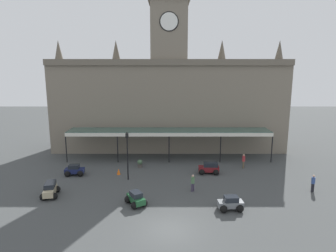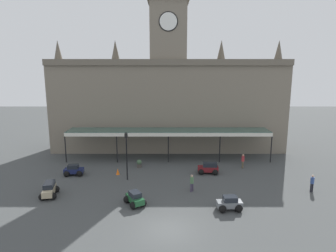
# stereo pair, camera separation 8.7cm
# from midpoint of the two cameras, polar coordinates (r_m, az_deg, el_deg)

# --- Properties ---
(ground_plane) EXTENTS (140.00, 140.00, 0.00)m
(ground_plane) POSITION_cam_midpoint_polar(r_m,az_deg,el_deg) (22.48, 0.16, -19.57)
(ground_plane) COLOR #404343
(station_building) EXTENTS (32.24, 5.77, 21.16)m
(station_building) POSITION_cam_midpoint_polar(r_m,az_deg,el_deg) (41.49, 0.04, 5.33)
(station_building) COLOR slate
(station_building) RESTS_ON ground
(entrance_canopy) EXTENTS (25.55, 3.26, 3.83)m
(entrance_canopy) POSITION_cam_midpoint_polar(r_m,az_deg,el_deg) (37.01, 0.05, -1.01)
(entrance_canopy) COLOR #38564C
(entrance_canopy) RESTS_ON ground
(car_maroon_estate) EXTENTS (2.30, 1.64, 1.27)m
(car_maroon_estate) POSITION_cam_midpoint_polar(r_m,az_deg,el_deg) (33.10, 7.84, -8.22)
(car_maroon_estate) COLOR maroon
(car_maroon_estate) RESTS_ON ground
(car_green_sedan) EXTENTS (2.09, 2.25, 1.19)m
(car_green_sedan) POSITION_cam_midpoint_polar(r_m,az_deg,el_deg) (25.94, -6.43, -13.96)
(car_green_sedan) COLOR #1E512D
(car_green_sedan) RESTS_ON ground
(car_navy_sedan) EXTENTS (2.11, 1.61, 1.19)m
(car_navy_sedan) POSITION_cam_midpoint_polar(r_m,az_deg,el_deg) (33.94, -17.86, -8.29)
(car_navy_sedan) COLOR #19214C
(car_navy_sedan) RESTS_ON ground
(car_beige_estate) EXTENTS (1.82, 2.38, 1.27)m
(car_beige_estate) POSITION_cam_midpoint_polar(r_m,az_deg,el_deg) (29.40, -22.10, -11.52)
(car_beige_estate) COLOR tan
(car_beige_estate) RESTS_ON ground
(car_grey_sedan) EXTENTS (2.10, 1.60, 1.19)m
(car_grey_sedan) POSITION_cam_midpoint_polar(r_m,az_deg,el_deg) (25.47, 11.88, -14.65)
(car_grey_sedan) COLOR slate
(car_grey_sedan) RESTS_ON ground
(pedestrian_near_entrance) EXTENTS (0.34, 0.34, 1.67)m
(pedestrian_near_entrance) POSITION_cam_midpoint_polar(r_m,az_deg,el_deg) (28.25, 4.67, -10.87)
(pedestrian_near_entrance) COLOR #3F384C
(pedestrian_near_entrance) RESTS_ON ground
(pedestrian_beside_cars) EXTENTS (0.34, 0.37, 1.67)m
(pedestrian_beside_cars) POSITION_cam_midpoint_polar(r_m,az_deg,el_deg) (35.55, 14.35, -6.51)
(pedestrian_beside_cars) COLOR brown
(pedestrian_beside_cars) RESTS_ON ground
(pedestrian_crossing_forecourt) EXTENTS (0.35, 0.34, 1.67)m
(pedestrian_crossing_forecourt) POSITION_cam_midpoint_polar(r_m,az_deg,el_deg) (31.23, 26.24, -9.84)
(pedestrian_crossing_forecourt) COLOR black
(pedestrian_crossing_forecourt) RESTS_ON ground
(victorian_lamppost) EXTENTS (0.30, 0.30, 5.12)m
(victorian_lamppost) POSITION_cam_midpoint_polar(r_m,az_deg,el_deg) (30.55, -8.07, -4.75)
(victorian_lamppost) COLOR black
(victorian_lamppost) RESTS_ON ground
(traffic_cone) EXTENTS (0.40, 0.40, 0.66)m
(traffic_cone) POSITION_cam_midpoint_polar(r_m,az_deg,el_deg) (33.07, -9.74, -8.73)
(traffic_cone) COLOR orange
(traffic_cone) RESTS_ON ground
(planter_forecourt_centre) EXTENTS (0.60, 0.60, 0.96)m
(planter_forecourt_centre) POSITION_cam_midpoint_polar(r_m,az_deg,el_deg) (34.90, -5.64, -7.27)
(planter_forecourt_centre) COLOR #47423D
(planter_forecourt_centre) RESTS_ON ground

